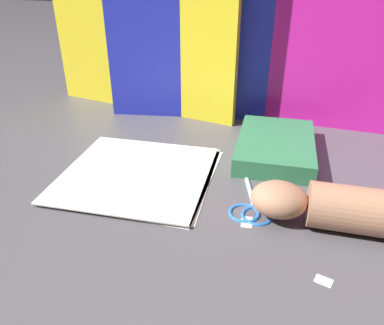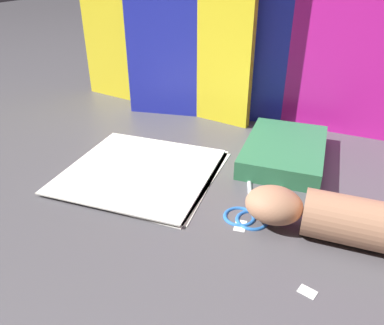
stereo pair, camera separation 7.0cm
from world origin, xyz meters
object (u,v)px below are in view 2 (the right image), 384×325
at_px(scissors, 249,210).
at_px(hand_forearm, 349,220).
at_px(paper_stack, 143,171).
at_px(book_closed, 284,151).

bearing_deg(scissors, hand_forearm, -5.58).
height_order(scissors, hand_forearm, hand_forearm).
distance_m(paper_stack, scissors, 0.25).
height_order(paper_stack, scissors, scissors).
relative_size(paper_stack, hand_forearm, 0.99).
distance_m(book_closed, hand_forearm, 0.28).
distance_m(paper_stack, book_closed, 0.32).
height_order(paper_stack, book_closed, book_closed).
xyz_separation_m(book_closed, hand_forearm, (0.14, -0.24, 0.02)).
bearing_deg(scissors, book_closed, 84.02).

